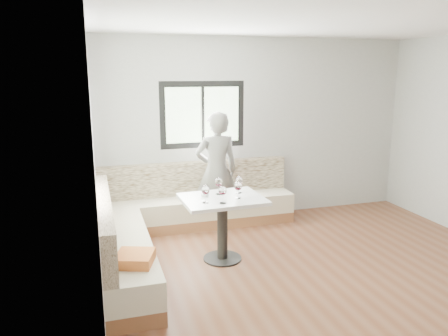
# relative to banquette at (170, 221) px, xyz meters

# --- Properties ---
(room) EXTENTS (5.01, 5.01, 2.81)m
(room) POSITION_rel_banquette_xyz_m (1.51, -1.55, 1.08)
(room) COLOR brown
(room) RESTS_ON ground
(banquette) EXTENTS (2.90, 2.80, 0.95)m
(banquette) POSITION_rel_banquette_xyz_m (0.00, 0.00, 0.00)
(banquette) COLOR brown
(banquette) RESTS_ON ground
(table) EXTENTS (1.00, 0.80, 0.80)m
(table) POSITION_rel_banquette_xyz_m (0.54, -0.65, 0.27)
(table) COLOR black
(table) RESTS_ON ground
(person) EXTENTS (0.64, 0.43, 1.74)m
(person) POSITION_rel_banquette_xyz_m (0.78, 0.45, 0.54)
(person) COLOR slate
(person) RESTS_ON ground
(olive_ramekin) EXTENTS (0.09, 0.09, 0.04)m
(olive_ramekin) POSITION_rel_banquette_xyz_m (0.36, -0.53, 0.49)
(olive_ramekin) COLOR white
(olive_ramekin) RESTS_ON table
(wine_glass_a) EXTENTS (0.10, 0.10, 0.21)m
(wine_glass_a) POSITION_rel_banquette_xyz_m (0.29, -0.80, 0.62)
(wine_glass_a) COLOR white
(wine_glass_a) RESTS_ON table
(wine_glass_b) EXTENTS (0.10, 0.10, 0.21)m
(wine_glass_b) POSITION_rel_banquette_xyz_m (0.48, -0.88, 0.62)
(wine_glass_b) COLOR white
(wine_glass_b) RESTS_ON table
(wine_glass_c) EXTENTS (0.10, 0.10, 0.21)m
(wine_glass_c) POSITION_rel_banquette_xyz_m (0.71, -0.74, 0.62)
(wine_glass_c) COLOR white
(wine_glass_c) RESTS_ON table
(wine_glass_d) EXTENTS (0.10, 0.10, 0.21)m
(wine_glass_d) POSITION_rel_banquette_xyz_m (0.54, -0.51, 0.62)
(wine_glass_d) COLOR white
(wine_glass_d) RESTS_ON table
(wine_glass_e) EXTENTS (0.10, 0.10, 0.21)m
(wine_glass_e) POSITION_rel_banquette_xyz_m (0.80, -0.52, 0.62)
(wine_glass_e) COLOR white
(wine_glass_e) RESTS_ON table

